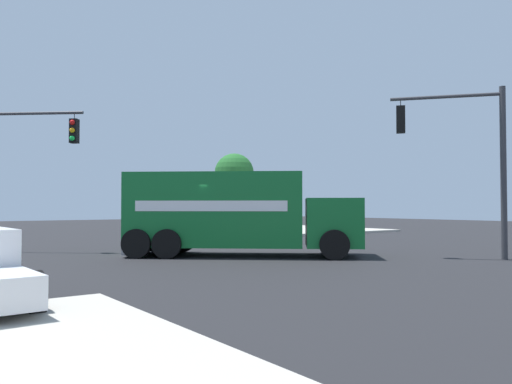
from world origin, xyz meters
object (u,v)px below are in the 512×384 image
(pedestrian_near_corner, at_px, (230,216))
(shade_tree_near, at_px, (234,173))
(delivery_truck, at_px, (235,213))
(traffic_light_primary, at_px, (7,155))
(traffic_light_secondary, at_px, (466,147))

(pedestrian_near_corner, height_order, shade_tree_near, shade_tree_near)
(delivery_truck, xyz_separation_m, traffic_light_primary, (6.29, -6.79, 2.24))
(traffic_light_secondary, bearing_deg, shade_tree_near, -105.70)
(traffic_light_secondary, relative_size, pedestrian_near_corner, 3.54)
(traffic_light_primary, distance_m, pedestrian_near_corner, 18.96)
(shade_tree_near, bearing_deg, pedestrian_near_corner, 51.53)
(delivery_truck, xyz_separation_m, pedestrian_near_corner, (-10.19, -15.76, -0.46))
(traffic_light_secondary, height_order, pedestrian_near_corner, traffic_light_secondary)
(shade_tree_near, bearing_deg, delivery_truck, 56.15)
(traffic_light_secondary, distance_m, shade_tree_near, 25.25)
(pedestrian_near_corner, bearing_deg, delivery_truck, 57.11)
(traffic_light_primary, bearing_deg, traffic_light_secondary, 134.42)
(delivery_truck, distance_m, traffic_light_primary, 9.52)
(delivery_truck, bearing_deg, pedestrian_near_corner, -122.89)
(traffic_light_secondary, bearing_deg, traffic_light_primary, -45.58)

